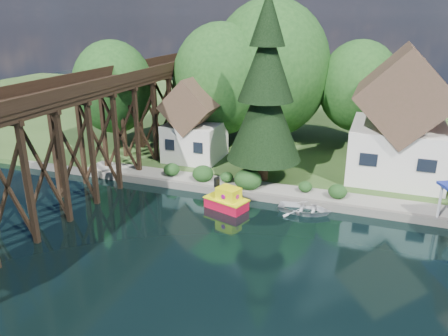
% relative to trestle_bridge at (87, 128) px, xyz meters
% --- Properties ---
extents(ground, '(140.00, 140.00, 0.00)m').
position_rel_trestle_bridge_xyz_m(ground, '(16.00, -5.17, -5.35)').
color(ground, black).
rests_on(ground, ground).
extents(bank, '(140.00, 52.00, 0.50)m').
position_rel_trestle_bridge_xyz_m(bank, '(16.00, 28.83, -5.10)').
color(bank, '#314F1F').
rests_on(bank, ground).
extents(seawall, '(60.00, 0.40, 0.62)m').
position_rel_trestle_bridge_xyz_m(seawall, '(20.00, 2.83, -5.04)').
color(seawall, slate).
rests_on(seawall, ground).
extents(promenade, '(50.00, 2.60, 0.06)m').
position_rel_trestle_bridge_xyz_m(promenade, '(22.00, 4.13, -4.82)').
color(promenade, gray).
rests_on(promenade, bank).
extents(trestle_bridge, '(4.12, 44.18, 9.30)m').
position_rel_trestle_bridge_xyz_m(trestle_bridge, '(0.00, 0.00, 0.00)').
color(trestle_bridge, black).
rests_on(trestle_bridge, ground).
extents(house_left, '(7.64, 8.64, 11.02)m').
position_rel_trestle_bridge_xyz_m(house_left, '(23.00, 10.83, -0.21)').
color(house_left, white).
rests_on(house_left, bank).
extents(shed, '(5.09, 5.40, 7.85)m').
position_rel_trestle_bridge_xyz_m(shed, '(5.00, 9.33, -1.52)').
color(shed, white).
rests_on(shed, bank).
extents(bg_trees, '(49.90, 13.30, 10.57)m').
position_rel_trestle_bridge_xyz_m(bg_trees, '(17.00, 16.08, 1.94)').
color(bg_trees, '#382314').
rests_on(bg_trees, bank).
extents(shrubs, '(15.76, 2.47, 1.70)m').
position_rel_trestle_bridge_xyz_m(shrubs, '(11.40, 4.09, -4.12)').
color(shrubs, '#183A14').
rests_on(shrubs, bank).
extents(conifer, '(6.13, 6.13, 15.09)m').
position_rel_trestle_bridge_xyz_m(conifer, '(12.65, 6.09, 2.41)').
color(conifer, '#382314').
rests_on(conifer, bank).
extents(tugboat, '(3.52, 2.62, 2.28)m').
position_rel_trestle_bridge_xyz_m(tugboat, '(11.38, 0.52, -4.67)').
color(tugboat, red).
rests_on(tugboat, ground).
extents(boat_white_a, '(3.87, 2.78, 0.80)m').
position_rel_trestle_bridge_xyz_m(boat_white_a, '(16.96, 1.83, -4.95)').
color(boat_white_a, silver).
rests_on(boat_white_a, ground).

